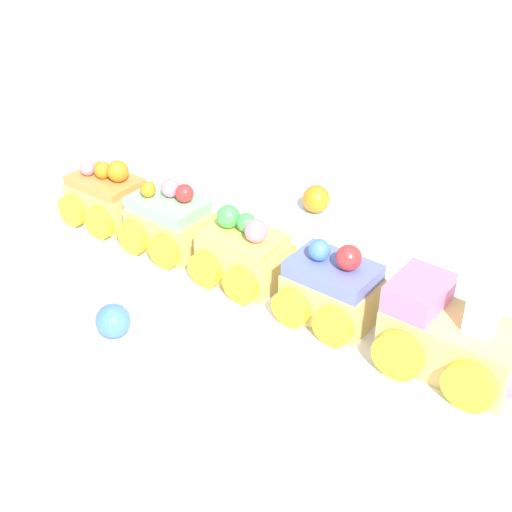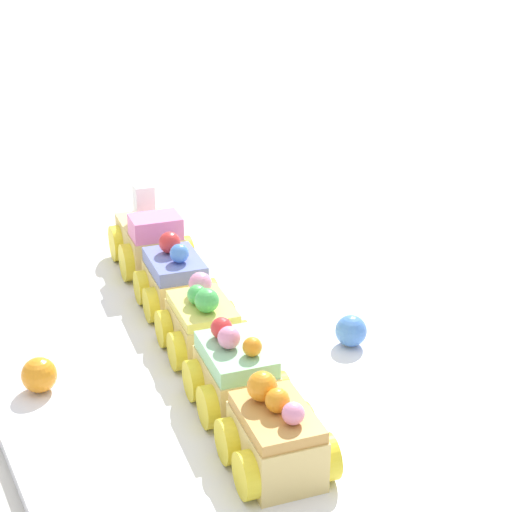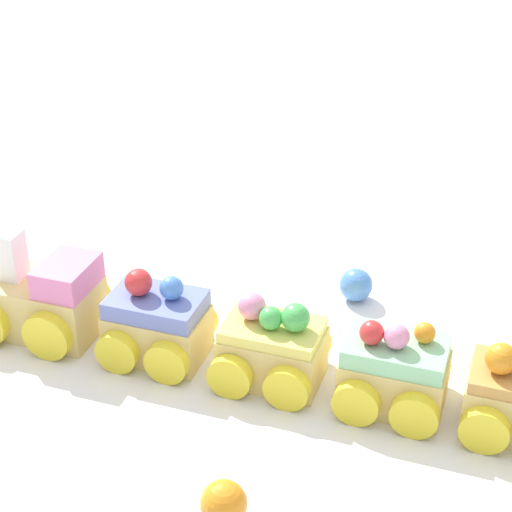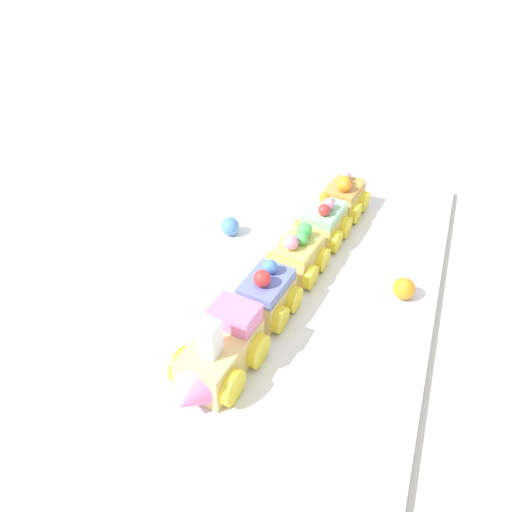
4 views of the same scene
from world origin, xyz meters
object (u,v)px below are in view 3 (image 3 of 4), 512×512
(cake_car_blueberry, at_px, (157,325))
(cake_car_lemon, at_px, (273,350))
(cake_car_mint, at_px, (394,373))
(gumball_orange, at_px, (224,504))
(gumball_blue, at_px, (356,285))
(cake_train_locomotive, at_px, (29,299))

(cake_car_blueberry, xyz_separation_m, cake_car_lemon, (-0.09, 0.01, -0.00))
(cake_car_blueberry, relative_size, cake_car_mint, 1.00)
(cake_car_lemon, distance_m, gumball_orange, 0.14)
(cake_car_mint, distance_m, gumball_orange, 0.16)
(cake_car_lemon, bearing_deg, gumball_blue, -104.91)
(cake_train_locomotive, bearing_deg, gumball_orange, 147.06)
(cake_car_lemon, xyz_separation_m, gumball_orange, (0.00, 0.14, -0.01))
(cake_car_lemon, relative_size, gumball_orange, 2.80)
(cake_train_locomotive, xyz_separation_m, gumball_orange, (-0.20, 0.17, -0.01))
(cake_car_lemon, xyz_separation_m, cake_car_mint, (-0.09, 0.01, 0.00))
(gumball_blue, relative_size, gumball_orange, 0.98)
(gumball_orange, bearing_deg, cake_train_locomotive, -39.84)
(cake_car_lemon, height_order, cake_car_mint, cake_car_mint)
(cake_train_locomotive, distance_m, gumball_blue, 0.27)
(cake_train_locomotive, distance_m, gumball_orange, 0.26)
(cake_car_blueberry, height_order, cake_car_mint, cake_car_blueberry)
(cake_car_mint, relative_size, gumball_blue, 2.85)
(cake_car_mint, relative_size, gumball_orange, 2.80)
(cake_car_lemon, relative_size, gumball_blue, 2.85)
(cake_car_blueberry, xyz_separation_m, gumball_orange, (-0.09, 0.15, -0.01))
(gumball_blue, height_order, gumball_orange, same)
(cake_train_locomotive, relative_size, gumball_blue, 4.65)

